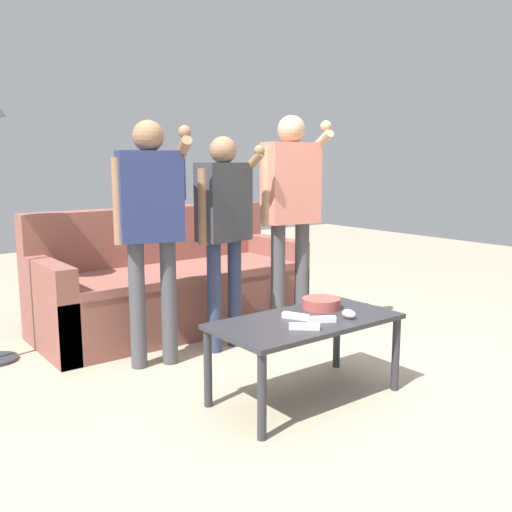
% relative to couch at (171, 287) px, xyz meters
% --- Properties ---
extents(ground_plane, '(12.00, 12.00, 0.00)m').
position_rel_couch_xyz_m(ground_plane, '(0.12, -1.49, -0.31)').
color(ground_plane, tan).
extents(couch, '(2.05, 0.83, 0.91)m').
position_rel_couch_xyz_m(couch, '(0.00, 0.00, 0.00)').
color(couch, brown).
rests_on(couch, ground).
extents(coffee_table, '(1.02, 0.52, 0.44)m').
position_rel_couch_xyz_m(coffee_table, '(-0.09, -1.64, 0.07)').
color(coffee_table, '#2D2D33').
rests_on(coffee_table, ground).
extents(snack_bowl, '(0.22, 0.22, 0.06)m').
position_rel_couch_xyz_m(snack_bowl, '(0.13, -1.53, 0.16)').
color(snack_bowl, '#B24C47').
rests_on(snack_bowl, coffee_table).
extents(game_remote_nunchuk, '(0.06, 0.09, 0.05)m').
position_rel_couch_xyz_m(game_remote_nunchuk, '(0.10, -1.77, 0.15)').
color(game_remote_nunchuk, white).
rests_on(game_remote_nunchuk, coffee_table).
extents(player_left, '(0.44, 0.38, 1.51)m').
position_rel_couch_xyz_m(player_left, '(-0.51, -0.69, 0.64)').
color(player_left, '#47474C').
rests_on(player_left, ground).
extents(player_center, '(0.44, 0.29, 1.43)m').
position_rel_couch_xyz_m(player_center, '(0.03, -0.69, 0.59)').
color(player_center, '#2D3856').
rests_on(player_center, ground).
extents(player_right, '(0.47, 0.36, 1.59)m').
position_rel_couch_xyz_m(player_right, '(0.60, -0.72, 0.69)').
color(player_right, '#47474C').
rests_on(player_right, ground).
extents(game_remote_wand_near, '(0.15, 0.11, 0.03)m').
position_rel_couch_xyz_m(game_remote_wand_near, '(-0.07, -1.74, 0.15)').
color(game_remote_wand_near, white).
rests_on(game_remote_wand_near, coffee_table).
extents(game_remote_wand_far, '(0.14, 0.13, 0.03)m').
position_rel_couch_xyz_m(game_remote_wand_far, '(-0.23, -1.78, 0.15)').
color(game_remote_wand_far, white).
rests_on(game_remote_wand_far, coffee_table).
extents(game_remote_wand_spare, '(0.09, 0.15, 0.03)m').
position_rel_couch_xyz_m(game_remote_wand_spare, '(-0.14, -1.61, 0.15)').
color(game_remote_wand_spare, white).
rests_on(game_remote_wand_spare, coffee_table).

